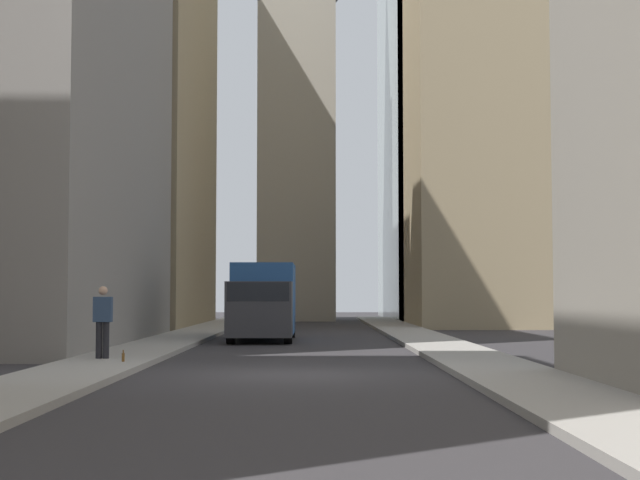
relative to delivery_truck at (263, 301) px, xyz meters
The scene contains 10 objects.
ground_plane 14.75m from the delivery_truck, behind, with size 135.00×135.00×0.00m, color #302D30.
sidewalk_right 15.00m from the delivery_truck, 168.02° to the left, with size 90.00×2.20×0.14m, color gray.
sidewalk_left 15.82m from the delivery_truck, 158.01° to the right, with size 90.00×2.20×0.14m, color gray.
building_left_far 22.89m from the delivery_truck, 36.87° to the right, with size 12.22×10.50×25.21m.
building_right_far 20.72m from the delivery_truck, 31.54° to the left, with size 16.73×10.50×24.84m.
church_spire 30.86m from the delivery_truck, ahead, with size 5.41×5.41×34.82m.
delivery_truck is the anchor object (origin of this frame).
sedan_silver 9.10m from the delivery_truck, ahead, with size 4.30×1.78×1.42m.
pedestrian 12.04m from the delivery_truck, 164.03° to the left, with size 0.26×0.44×1.77m.
discarded_bottle 12.97m from the delivery_truck, 168.47° to the left, with size 0.07×0.07×0.27m.
Camera 1 is at (-20.13, -0.49, 1.73)m, focal length 52.77 mm.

